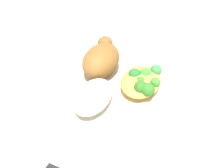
% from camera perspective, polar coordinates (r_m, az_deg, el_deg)
% --- Properties ---
extents(ground_plane, '(2.00, 2.00, 0.00)m').
position_cam_1_polar(ground_plane, '(0.55, 0.00, -2.18)').
color(ground_plane, silver).
extents(plate, '(0.30, 0.30, 0.02)m').
position_cam_1_polar(plate, '(0.54, 0.00, -1.47)').
color(plate, beige).
rests_on(plate, ground_plane).
extents(roasted_chicken, '(0.13, 0.08, 0.07)m').
position_cam_1_polar(roasted_chicken, '(0.57, -2.50, 6.07)').
color(roasted_chicken, brown).
rests_on(roasted_chicken, plate).
extents(rice_pile, '(0.11, 0.07, 0.04)m').
position_cam_1_polar(rice_pile, '(0.49, -4.53, -2.98)').
color(rice_pile, silver).
rests_on(rice_pile, plate).
extents(mac_cheese_with_broccoli, '(0.11, 0.09, 0.04)m').
position_cam_1_polar(mac_cheese_with_broccoli, '(0.53, 7.18, 0.76)').
color(mac_cheese_with_broccoli, gold).
rests_on(mac_cheese_with_broccoli, plate).
extents(fork, '(0.02, 0.14, 0.01)m').
position_cam_1_polar(fork, '(0.46, -12.33, -15.19)').
color(fork, silver).
rests_on(fork, ground_plane).
extents(knife, '(0.02, 0.19, 0.01)m').
position_cam_1_polar(knife, '(0.44, -15.07, -18.40)').
color(knife, black).
rests_on(knife, ground_plane).
extents(water_glass, '(0.07, 0.07, 0.08)m').
position_cam_1_polar(water_glass, '(0.75, -1.16, 14.00)').
color(water_glass, silver).
rests_on(water_glass, ground_plane).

